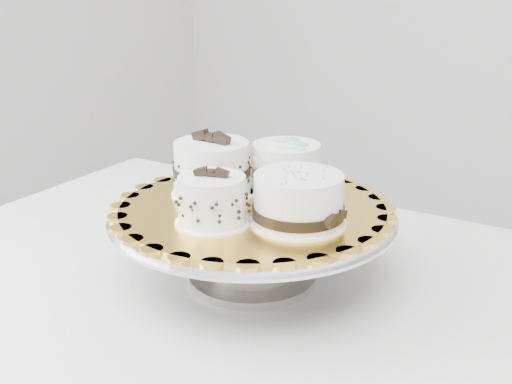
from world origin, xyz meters
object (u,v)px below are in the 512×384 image
Objects in this scene: cake_board at (253,208)px; cake_banded at (212,171)px; table at (265,331)px; cake_stand at (253,232)px; cake_dots at (286,168)px; cake_ribbon at (299,201)px; cake_swirl at (212,201)px.

cake_board is 0.09m from cake_banded.
table is at bearing 0.77° from cake_board.
table is 3.20× the size of cake_stand.
cake_board is 0.09m from cake_dots.
cake_ribbon reaches higher than cake_board.
cake_dots is at bearing 64.71° from cake_swirl.
cake_stand is at bearing -106.09° from cake_dots.
cake_ribbon is (0.09, -0.09, -0.01)m from cake_dots.
cake_stand is at bearing -5.56° from cake_banded.
cake_stand is 0.04m from cake_board.
cake_banded is (-0.08, 0.08, 0.01)m from cake_swirl.
cake_board is 0.09m from cake_swirl.
cake_swirl is (0.00, -0.08, 0.07)m from cake_stand.
cake_banded is at bearing 170.31° from cake_ribbon.
table is at bearing 48.96° from cake_swirl.
table is at bearing -89.56° from cake_dots.
cake_board is at bearing -5.56° from cake_banded.
cake_swirl reaches higher than cake_board.
cake_ribbon is at bearing -8.85° from cake_banded.
cake_board is at bearing -106.09° from cake_dots.
cake_dots is (0.08, 0.08, 0.00)m from cake_banded.
cake_swirl is 0.11m from cake_ribbon.
cake_board is 3.10× the size of cake_banded.
cake_swirl is 0.94× the size of cake_dots.
cake_stand is at bearing 172.15° from table.
table is 9.63× the size of cake_ribbon.
cake_ribbon is at bearing -6.45° from cake_stand.
cake_swirl is 0.87× the size of cake_ribbon.
table is 11.07× the size of cake_swirl.
table is at bearing -5.33° from cake_banded.
cake_stand is 3.25× the size of cake_dots.
cake_swirl is at bearing -106.09° from cake_dots.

